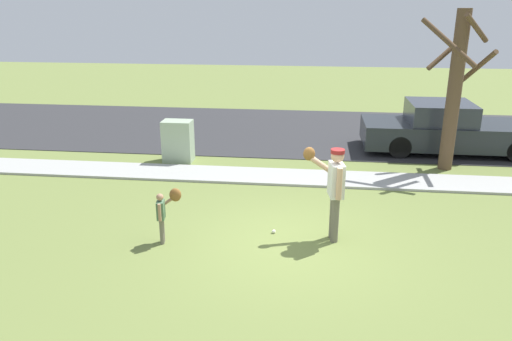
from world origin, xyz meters
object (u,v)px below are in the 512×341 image
at_px(utility_cabinet, 178,141).
at_px(parked_pickup_dark, 449,130).
at_px(person_adult, 334,184).
at_px(baseball, 274,231).
at_px(street_tree_near, 455,86).
at_px(person_child, 165,209).

distance_m(utility_cabinet, parked_pickup_dark, 8.01).
xyz_separation_m(person_adult, baseball, (-1.10, 0.12, -1.07)).
relative_size(utility_cabinet, street_tree_near, 0.28).
distance_m(baseball, parked_pickup_dark, 7.81).
bearing_deg(person_child, baseball, 7.47).
distance_m(person_adult, baseball, 1.54).
xyz_separation_m(street_tree_near, parked_pickup_dark, (0.44, 1.69, -1.56)).
bearing_deg(baseball, utility_cabinet, 125.40).
bearing_deg(street_tree_near, utility_cabinet, -178.59).
xyz_separation_m(person_child, baseball, (1.96, 0.59, -0.63)).
relative_size(person_child, utility_cabinet, 0.88).
bearing_deg(person_adult, parked_pickup_dark, -129.08).
relative_size(street_tree_near, parked_pickup_dark, 0.80).
xyz_separation_m(person_child, parked_pickup_dark, (6.68, 6.78, 0.00)).
bearing_deg(baseball, person_adult, -6.03).
distance_m(person_child, street_tree_near, 8.21).
bearing_deg(parked_pickup_dark, person_child, -134.59).
relative_size(person_child, parked_pickup_dark, 0.20).
bearing_deg(street_tree_near, parked_pickup_dark, 75.40).
xyz_separation_m(utility_cabinet, street_tree_near, (7.35, 0.18, 1.65)).
bearing_deg(street_tree_near, person_child, -140.80).
relative_size(person_adult, utility_cabinet, 1.52).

